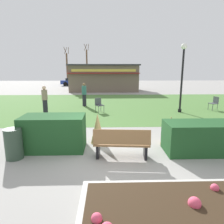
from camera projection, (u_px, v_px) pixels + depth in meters
ground_plane at (110, 155)px, 6.47m from camera, size 80.00×80.00×0.00m
lawn_patch at (107, 105)px, 15.39m from camera, size 36.00×12.00×0.01m
flower_bed at (180, 216)px, 3.69m from camera, size 3.70×2.23×0.32m
park_bench at (122, 143)px, 6.17m from camera, size 1.74×0.65×0.95m
hedge_left at (54, 133)px, 6.86m from camera, size 2.06×1.10×1.16m
hedge_right at (204, 137)px, 6.63m from camera, size 2.54×1.10×1.00m
ornamental_grass_behind_left at (70, 127)px, 7.62m from camera, size 0.53×0.53×1.14m
ornamental_grass_behind_right at (170, 130)px, 7.30m from camera, size 0.69×0.69×1.04m
ornamental_grass_behind_center at (98, 128)px, 7.44m from camera, size 0.51×0.51×1.11m
lamppost_mid at (183, 70)px, 12.31m from camera, size 0.36×0.36×4.16m
trash_bin at (14, 144)px, 6.16m from camera, size 0.52×0.52×0.94m
food_kiosk at (104, 77)px, 25.06m from camera, size 8.29×4.97×3.17m
cafe_chair_west at (99, 104)px, 12.73m from camera, size 0.61×0.61×0.89m
cafe_chair_east at (214, 102)px, 13.35m from camera, size 0.54×0.54×0.89m
person_strolling at (45, 100)px, 12.24m from camera, size 0.34×0.34×1.69m
person_standing at (84, 94)px, 14.74m from camera, size 0.34×0.34×1.69m
parked_car_west_slot at (75, 82)px, 32.32m from camera, size 4.31×2.28×1.20m
tree_left_bg at (67, 68)px, 35.86m from camera, size 0.91×0.96×6.30m
tree_right_bg at (87, 66)px, 37.73m from camera, size 0.91×0.96×7.04m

